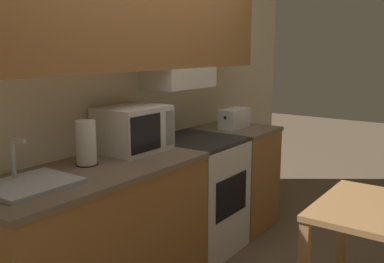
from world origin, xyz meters
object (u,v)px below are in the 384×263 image
Objects in this scene: sink_basin at (30,183)px; dining_table at (384,227)px; stove_range at (196,194)px; toaster at (234,118)px; paper_towel_roll at (86,143)px; microwave at (133,129)px.

dining_table is (1.35, -1.47, -0.35)m from sink_basin.
stove_range is 2.83× the size of toaster.
dining_table is at bearing -60.46° from paper_towel_roll.
stove_range is 1.21m from paper_towel_roll.
paper_towel_roll is at bearing -176.53° from microwave.
stove_range is 0.88m from microwave.
sink_basin reaches higher than stove_range.
microwave is 1.05× the size of sink_basin.
dining_table is at bearing -74.53° from microwave.
microwave is at bearing 3.47° from paper_towel_roll.
microwave is 1.21m from toaster.
stove_range is 2.10× the size of sink_basin.
toaster is at bearing -0.35° from stove_range.
toaster is 1.70m from dining_table.
paper_towel_roll reaches higher than sink_basin.
microwave reaches higher than stove_range.
toaster is 0.74× the size of sink_basin.
paper_towel_roll is (0.46, 0.09, 0.12)m from sink_basin.
toaster reaches higher than stove_range.
microwave reaches higher than dining_table.
paper_towel_roll is at bearing 119.54° from dining_table.
toaster is at bearing 62.67° from dining_table.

